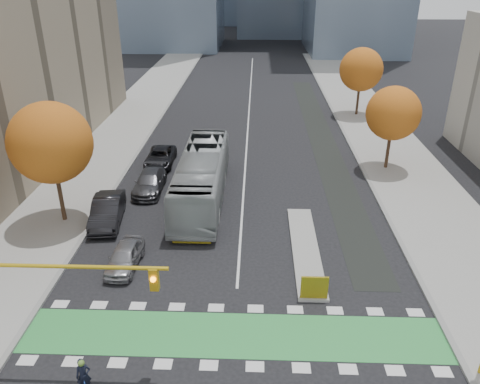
# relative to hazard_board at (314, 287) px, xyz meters

# --- Properties ---
(ground) EXTENTS (300.00, 300.00, 0.00)m
(ground) POSITION_rel_hazard_board_xyz_m (-4.00, -4.20, -0.80)
(ground) COLOR black
(ground) RESTS_ON ground
(sidewalk_west) EXTENTS (7.00, 120.00, 0.15)m
(sidewalk_west) POSITION_rel_hazard_board_xyz_m (-17.50, 15.80, -0.73)
(sidewalk_west) COLOR gray
(sidewalk_west) RESTS_ON ground
(sidewalk_east) EXTENTS (7.00, 120.00, 0.15)m
(sidewalk_east) POSITION_rel_hazard_board_xyz_m (9.50, 15.80, -0.73)
(sidewalk_east) COLOR gray
(sidewalk_east) RESTS_ON ground
(curb_west) EXTENTS (0.30, 120.00, 0.16)m
(curb_west) POSITION_rel_hazard_board_xyz_m (-14.00, 15.80, -0.73)
(curb_west) COLOR gray
(curb_west) RESTS_ON ground
(curb_east) EXTENTS (0.30, 120.00, 0.16)m
(curb_east) POSITION_rel_hazard_board_xyz_m (6.00, 15.80, -0.73)
(curb_east) COLOR gray
(curb_east) RESTS_ON ground
(bike_crossing) EXTENTS (20.00, 3.00, 0.01)m
(bike_crossing) POSITION_rel_hazard_board_xyz_m (-4.00, -2.70, -0.79)
(bike_crossing) COLOR green
(bike_crossing) RESTS_ON ground
(centre_line) EXTENTS (0.15, 70.00, 0.01)m
(centre_line) POSITION_rel_hazard_board_xyz_m (-4.00, 35.80, -0.80)
(centre_line) COLOR silver
(centre_line) RESTS_ON ground
(bike_lane_paint) EXTENTS (2.50, 50.00, 0.01)m
(bike_lane_paint) POSITION_rel_hazard_board_xyz_m (3.50, 25.80, -0.80)
(bike_lane_paint) COLOR black
(bike_lane_paint) RESTS_ON ground
(median_island) EXTENTS (1.60, 10.00, 0.16)m
(median_island) POSITION_rel_hazard_board_xyz_m (0.00, 4.80, -0.72)
(median_island) COLOR gray
(median_island) RESTS_ON ground
(hazard_board) EXTENTS (1.40, 0.12, 1.30)m
(hazard_board) POSITION_rel_hazard_board_xyz_m (0.00, 0.00, 0.00)
(hazard_board) COLOR yellow
(hazard_board) RESTS_ON median_island
(tree_west) EXTENTS (5.20, 5.20, 8.22)m
(tree_west) POSITION_rel_hazard_board_xyz_m (-16.00, 7.80, 4.82)
(tree_west) COLOR #332114
(tree_west) RESTS_ON ground
(tree_east_near) EXTENTS (4.40, 4.40, 7.08)m
(tree_east_near) POSITION_rel_hazard_board_xyz_m (8.00, 17.80, 4.06)
(tree_east_near) COLOR #332114
(tree_east_near) RESTS_ON ground
(tree_east_far) EXTENTS (4.80, 4.80, 7.65)m
(tree_east_far) POSITION_rel_hazard_board_xyz_m (8.50, 33.80, 4.44)
(tree_east_far) COLOR #332114
(tree_east_far) RESTS_ON ground
(traffic_signal_west) EXTENTS (8.53, 0.56, 5.20)m
(traffic_signal_west) POSITION_rel_hazard_board_xyz_m (-11.93, -4.71, 3.23)
(traffic_signal_west) COLOR #BF9914
(traffic_signal_west) RESTS_ON ground
(bus) EXTENTS (3.10, 13.15, 3.66)m
(bus) POSITION_rel_hazard_board_xyz_m (-7.00, 11.37, 1.03)
(bus) COLOR #9BA0A2
(bus) RESTS_ON ground
(parked_car_a) EXTENTS (1.75, 4.00, 1.34)m
(parked_car_a) POSITION_rel_hazard_board_xyz_m (-10.50, 2.65, -0.13)
(parked_car_a) COLOR #9B9BA0
(parked_car_a) RESTS_ON ground
(parked_car_b) EXTENTS (2.46, 5.37, 1.71)m
(parked_car_b) POSITION_rel_hazard_board_xyz_m (-13.00, 7.77, 0.05)
(parked_car_b) COLOR black
(parked_car_b) RESTS_ON ground
(parked_car_c) EXTENTS (2.12, 5.11, 1.48)m
(parked_car_c) POSITION_rel_hazard_board_xyz_m (-11.21, 12.77, -0.06)
(parked_car_c) COLOR #47474C
(parked_car_c) RESTS_ON ground
(parked_car_d) EXTENTS (2.37, 5.01, 1.38)m
(parked_car_d) POSITION_rel_hazard_board_xyz_m (-11.40, 18.07, -0.11)
(parked_car_d) COLOR black
(parked_car_d) RESTS_ON ground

